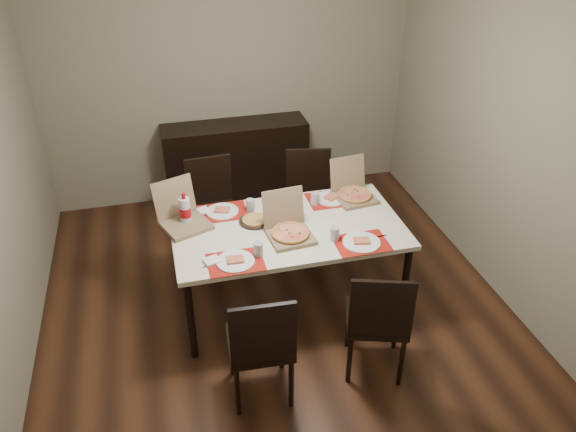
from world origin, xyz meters
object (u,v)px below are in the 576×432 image
object	(u,v)px
pizza_box_center	(289,230)
dip_bowl	(286,213)
soda_bottle	(185,211)
chair_near_right	(378,319)
chair_far_right	(309,195)
sideboard	(236,164)
chair_near_left	(261,343)
dining_table	(288,234)
chair_far_left	(213,204)

from	to	relation	value
pizza_box_center	dip_bowl	xyz separation A→B (m)	(0.05, 0.30, -0.04)
soda_bottle	chair_near_right	bearing A→B (deg)	-44.88
dip_bowl	soda_bottle	bearing A→B (deg)	174.81
chair_far_right	dip_bowl	world-z (taller)	chair_far_right
sideboard	chair_near_left	world-z (taller)	chair_near_left
sideboard	pizza_box_center	distance (m)	1.95
dining_table	soda_bottle	size ratio (longest dim) A/B	6.62
chair_far_left	pizza_box_center	size ratio (longest dim) A/B	2.38
pizza_box_center	dip_bowl	bearing A→B (deg)	80.70
chair_far_left	chair_near_left	bearing A→B (deg)	-88.10
sideboard	dining_table	size ratio (longest dim) A/B	0.83
chair_far_right	chair_near_right	bearing A→B (deg)	-90.46
dining_table	chair_far_right	size ratio (longest dim) A/B	1.94
sideboard	chair_far_left	bearing A→B (deg)	-112.82
chair_near_right	chair_far_left	world-z (taller)	same
dining_table	pizza_box_center	world-z (taller)	pizza_box_center
chair_near_left	chair_far_left	bearing A→B (deg)	91.90
dining_table	chair_far_left	distance (m)	1.05
pizza_box_center	soda_bottle	size ratio (longest dim) A/B	1.44
chair_far_right	soda_bottle	world-z (taller)	soda_bottle
dip_bowl	soda_bottle	xyz separation A→B (m)	(-0.79, 0.07, 0.10)
soda_bottle	chair_far_right	bearing A→B (deg)	27.09
dining_table	dip_bowl	world-z (taller)	dip_bowl
chair_far_right	soda_bottle	size ratio (longest dim) A/B	3.42
chair_near_left	pizza_box_center	bearing A→B (deg)	64.24
chair_near_right	chair_far_right	world-z (taller)	same
soda_bottle	sideboard	bearing A→B (deg)	67.17
dining_table	chair_far_right	distance (m)	0.96
chair_near_right	dip_bowl	distance (m)	1.18
chair_near_left	dip_bowl	distance (m)	1.24
chair_near_right	pizza_box_center	distance (m)	0.95
chair_near_left	chair_far_right	xyz separation A→B (m)	(0.84, 1.80, 0.00)
chair_near_left	sideboard	bearing A→B (deg)	83.58
chair_near_right	pizza_box_center	size ratio (longest dim) A/B	2.38
chair_near_right	chair_far_right	distance (m)	1.77
sideboard	dining_table	world-z (taller)	sideboard
sideboard	chair_near_left	distance (m)	2.76
sideboard	chair_near_right	world-z (taller)	chair_near_right
sideboard	chair_far_right	world-z (taller)	chair_far_right
chair_near_right	chair_far_right	bearing A→B (deg)	89.54
dining_table	chair_far_right	world-z (taller)	chair_far_right
chair_far_left	chair_near_right	bearing A→B (deg)	-64.11
chair_far_left	chair_far_right	distance (m)	0.90
chair_near_left	chair_near_right	bearing A→B (deg)	2.31
sideboard	chair_near_right	size ratio (longest dim) A/B	1.61
dining_table	pizza_box_center	bearing A→B (deg)	-100.92
chair_near_left	dip_bowl	size ratio (longest dim) A/B	7.02
chair_near_left	soda_bottle	distance (m)	1.29
dining_table	chair_far_left	bearing A→B (deg)	118.06
chair_far_left	dip_bowl	bearing A→B (deg)	-55.34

